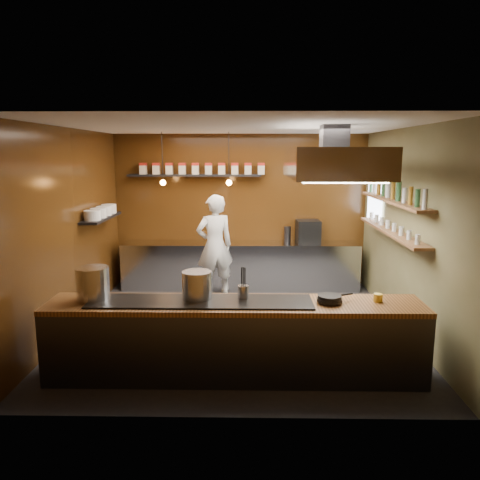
{
  "coord_description": "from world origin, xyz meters",
  "views": [
    {
      "loc": [
        0.15,
        -6.81,
        2.63
      ],
      "look_at": [
        0.02,
        0.4,
        1.29
      ],
      "focal_mm": 35.0,
      "sensor_mm": 36.0,
      "label": 1
    }
  ],
  "objects_px": {
    "extractor_hood": "(333,162)",
    "stockpot_large": "(93,283)",
    "stockpot_small": "(197,285)",
    "espresso_machine": "(308,231)",
    "chef": "(215,246)"
  },
  "relations": [
    {
      "from": "espresso_machine",
      "to": "stockpot_small",
      "type": "bearing_deg",
      "value": -118.86
    },
    {
      "from": "stockpot_small",
      "to": "espresso_machine",
      "type": "xyz_separation_m",
      "value": [
        1.77,
        3.74,
        0.02
      ]
    },
    {
      "from": "stockpot_large",
      "to": "chef",
      "type": "relative_size",
      "value": 0.2
    },
    {
      "from": "chef",
      "to": "stockpot_large",
      "type": "bearing_deg",
      "value": 47.96
    },
    {
      "from": "stockpot_small",
      "to": "espresso_machine",
      "type": "bearing_deg",
      "value": 64.7
    },
    {
      "from": "stockpot_small",
      "to": "extractor_hood",
      "type": "bearing_deg",
      "value": 32.66
    },
    {
      "from": "extractor_hood",
      "to": "chef",
      "type": "xyz_separation_m",
      "value": [
        -1.77,
        2.05,
        -1.56
      ]
    },
    {
      "from": "stockpot_large",
      "to": "stockpot_small",
      "type": "bearing_deg",
      "value": 0.47
    },
    {
      "from": "stockpot_large",
      "to": "espresso_machine",
      "type": "bearing_deg",
      "value": 51.36
    },
    {
      "from": "extractor_hood",
      "to": "stockpot_large",
      "type": "xyz_separation_m",
      "value": [
        -2.98,
        -1.13,
        -1.38
      ]
    },
    {
      "from": "extractor_hood",
      "to": "stockpot_small",
      "type": "xyz_separation_m",
      "value": [
        -1.75,
        -1.12,
        -1.4
      ]
    },
    {
      "from": "stockpot_small",
      "to": "chef",
      "type": "bearing_deg",
      "value": 90.39
    },
    {
      "from": "espresso_machine",
      "to": "chef",
      "type": "height_order",
      "value": "chef"
    },
    {
      "from": "stockpot_small",
      "to": "chef",
      "type": "distance_m",
      "value": 3.17
    },
    {
      "from": "stockpot_small",
      "to": "espresso_machine",
      "type": "distance_m",
      "value": 4.14
    }
  ]
}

